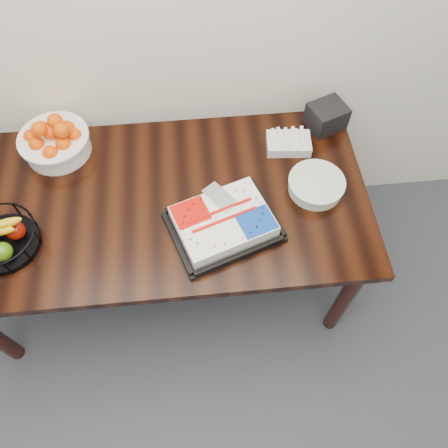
{
  "coord_description": "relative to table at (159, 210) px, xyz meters",
  "views": [
    {
      "loc": [
        0.18,
        0.93,
        2.28
      ],
      "look_at": [
        0.27,
        1.8,
        0.83
      ],
      "focal_mm": 35.0,
      "sensor_mm": 36.0,
      "label": 1
    }
  ],
  "objects": [
    {
      "name": "fruit_basket",
      "position": [
        -0.59,
        -0.17,
        0.15
      ],
      "size": [
        0.29,
        0.29,
        0.15
      ],
      "color": "black",
      "rests_on": "table"
    },
    {
      "name": "fork_bag",
      "position": [
        0.6,
        0.23,
        0.11
      ],
      "size": [
        0.21,
        0.14,
        0.06
      ],
      "color": "silver",
      "rests_on": "table"
    },
    {
      "name": "cake_tray",
      "position": [
        0.27,
        -0.17,
        0.13
      ],
      "size": [
        0.5,
        0.45,
        0.09
      ],
      "color": "black",
      "rests_on": "table"
    },
    {
      "name": "plate_stack",
      "position": [
        0.68,
        -0.01,
        0.12
      ],
      "size": [
        0.24,
        0.24,
        0.06
      ],
      "color": "white",
      "rests_on": "table"
    },
    {
      "name": "table",
      "position": [
        0.0,
        0.0,
        0.0
      ],
      "size": [
        1.8,
        0.9,
        0.75
      ],
      "color": "black",
      "rests_on": "ground"
    },
    {
      "name": "napkin_box",
      "position": [
        0.8,
        0.35,
        0.14
      ],
      "size": [
        0.2,
        0.19,
        0.11
      ],
      "primitive_type": "cube",
      "rotation": [
        0.0,
        0.0,
        0.37
      ],
      "color": "black",
      "rests_on": "table"
    },
    {
      "name": "tangerine_bowl",
      "position": [
        -0.43,
        0.31,
        0.17
      ],
      "size": [
        0.31,
        0.31,
        0.2
      ],
      "color": "white",
      "rests_on": "table"
    }
  ]
}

